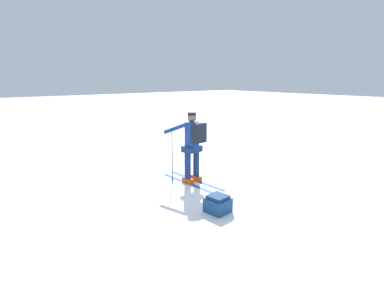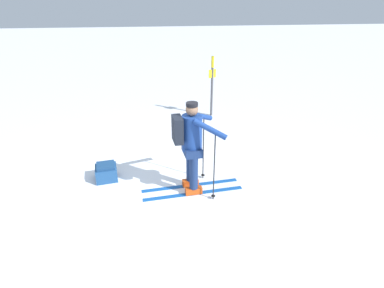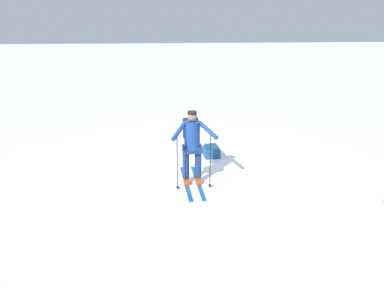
{
  "view_description": "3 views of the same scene",
  "coord_description": "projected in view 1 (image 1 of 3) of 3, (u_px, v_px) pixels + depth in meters",
  "views": [
    {
      "loc": [
        -4.57,
        4.23,
        2.44
      ],
      "look_at": [
        0.77,
        -0.0,
        0.93
      ],
      "focal_mm": 28.0,
      "sensor_mm": 36.0,
      "label": 1
    },
    {
      "loc": [
        0.02,
        -4.56,
        3.14
      ],
      "look_at": [
        0.77,
        -0.0,
        0.93
      ],
      "focal_mm": 28.0,
      "sensor_mm": 36.0,
      "label": 2
    },
    {
      "loc": [
        8.47,
        -0.58,
        3.66
      ],
      "look_at": [
        0.77,
        -0.0,
        0.93
      ],
      "focal_mm": 35.0,
      "sensor_mm": 36.0,
      "label": 3
    }
  ],
  "objects": [
    {
      "name": "skier",
      "position": [
        192.0,
        143.0,
        6.96
      ],
      "size": [
        1.84,
        1.0,
        1.67
      ],
      "color": "#144C9E",
      "rests_on": "ground_plane"
    },
    {
      "name": "dropped_backpack",
      "position": [
        218.0,
        204.0,
        5.55
      ],
      "size": [
        0.44,
        0.44,
        0.33
      ],
      "color": "navy",
      "rests_on": "ground_plane"
    },
    {
      "name": "ground_plane",
      "position": [
        214.0,
        191.0,
        6.59
      ],
      "size": [
        80.0,
        80.0,
        0.0
      ],
      "primitive_type": "plane",
      "color": "white"
    }
  ]
}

